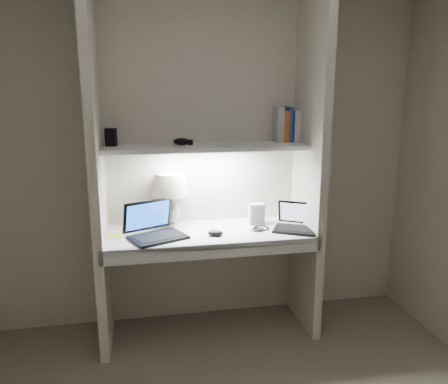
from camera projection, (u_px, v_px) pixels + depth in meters
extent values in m
cube|color=#BFB6A3|center=(202.00, 158.00, 3.22)|extent=(3.20, 0.01, 2.50)
cube|color=#BFB6A3|center=(97.00, 167.00, 2.83)|extent=(0.06, 0.55, 2.50)
cube|color=#BFB6A3|center=(310.00, 161.00, 3.09)|extent=(0.06, 0.55, 2.50)
cube|color=white|center=(209.00, 234.00, 3.07)|extent=(1.40, 0.55, 0.04)
cube|color=silver|center=(215.00, 251.00, 2.83)|extent=(1.46, 0.03, 0.10)
cube|color=silver|center=(206.00, 147.00, 3.03)|extent=(1.40, 0.36, 0.03)
cube|color=white|center=(206.00, 150.00, 3.03)|extent=(0.60, 0.04, 0.02)
cylinder|color=white|center=(172.00, 224.00, 3.19)|extent=(0.10, 0.10, 0.02)
ellipsoid|color=white|center=(171.00, 213.00, 3.17)|extent=(0.13, 0.13, 0.17)
cylinder|color=white|center=(171.00, 200.00, 3.15)|extent=(0.02, 0.02, 0.07)
sphere|color=#FFD899|center=(171.00, 190.00, 3.14)|extent=(0.04, 0.04, 0.04)
cube|color=black|center=(158.00, 237.00, 2.91)|extent=(0.42, 0.37, 0.02)
cube|color=black|center=(158.00, 236.00, 2.90)|extent=(0.34, 0.28, 0.00)
cube|color=black|center=(148.00, 215.00, 3.00)|extent=(0.35, 0.20, 0.22)
cube|color=blue|center=(148.00, 215.00, 2.99)|extent=(0.30, 0.17, 0.18)
cube|color=black|center=(295.00, 230.00, 3.07)|extent=(0.35, 0.32, 0.02)
cube|color=black|center=(295.00, 228.00, 3.06)|extent=(0.29, 0.24, 0.00)
cube|color=black|center=(298.00, 212.00, 3.16)|extent=(0.29, 0.19, 0.17)
cube|color=#AAB0D0|center=(298.00, 213.00, 3.16)|extent=(0.25, 0.16, 0.14)
cube|color=silver|center=(257.00, 214.00, 3.21)|extent=(0.11, 0.08, 0.16)
ellipsoid|color=black|center=(215.00, 233.00, 2.96)|extent=(0.12, 0.09, 0.04)
torus|color=black|center=(261.00, 228.00, 3.11)|extent=(0.13, 0.13, 0.01)
cube|color=yellow|center=(115.00, 235.00, 2.98)|extent=(0.09, 0.09, 0.00)
cube|color=silver|center=(304.00, 126.00, 3.24)|extent=(0.04, 0.17, 0.23)
cube|color=navy|center=(299.00, 124.00, 3.23)|extent=(0.05, 0.17, 0.26)
cube|color=silver|center=(294.00, 126.00, 3.23)|extent=(0.05, 0.17, 0.23)
cube|color=navy|center=(288.00, 124.00, 3.22)|extent=(0.03, 0.17, 0.25)
cube|color=#C6511B|center=(283.00, 126.00, 3.21)|extent=(0.04, 0.17, 0.23)
cube|color=#A5A4A9|center=(278.00, 124.00, 3.20)|extent=(0.05, 0.17, 0.25)
cube|color=black|center=(111.00, 137.00, 2.95)|extent=(0.08, 0.07, 0.12)
ellipsoid|color=black|center=(181.00, 141.00, 3.01)|extent=(0.13, 0.10, 0.05)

